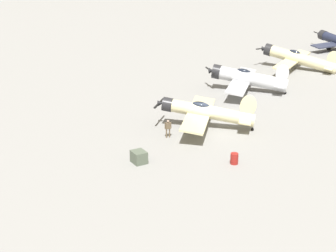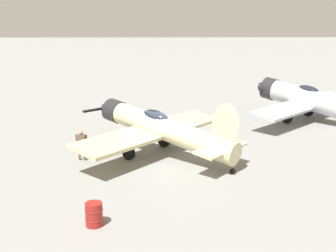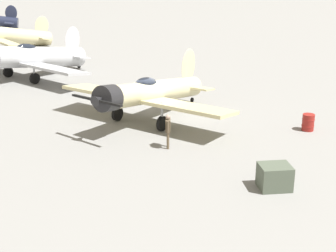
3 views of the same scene
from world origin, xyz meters
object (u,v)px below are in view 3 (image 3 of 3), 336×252
(ground_crew_mechanic, at_px, (168,128))
(fuel_drum, at_px, (308,122))
(equipment_crate, at_px, (275,177))
(airplane_foreground, at_px, (150,93))
(airplane_mid_apron, at_px, (31,58))

(ground_crew_mechanic, distance_m, fuel_drum, 7.79)
(equipment_crate, height_order, fuel_drum, equipment_crate)
(ground_crew_mechanic, relative_size, equipment_crate, 1.35)
(airplane_foreground, bearing_deg, equipment_crate, 65.33)
(airplane_mid_apron, relative_size, fuel_drum, 11.48)
(equipment_crate, bearing_deg, fuel_drum, 58.70)
(airplane_foreground, relative_size, fuel_drum, 10.50)
(airplane_foreground, xyz_separation_m, airplane_mid_apron, (-8.13, 11.27, -0.03))
(ground_crew_mechanic, distance_m, equipment_crate, 6.02)
(airplane_foreground, bearing_deg, airplane_mid_apron, -104.01)
(airplane_foreground, bearing_deg, ground_crew_mechanic, 47.50)
(equipment_crate, xyz_separation_m, fuel_drum, (3.91, 6.44, -0.05))
(airplane_foreground, relative_size, equipment_crate, 7.56)
(airplane_mid_apron, xyz_separation_m, fuel_drum, (16.25, -13.80, -1.13))
(equipment_crate, relative_size, fuel_drum, 1.39)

